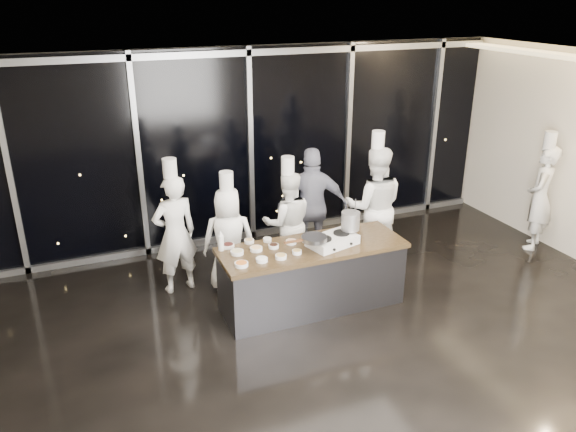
% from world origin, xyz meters
% --- Properties ---
extents(ground, '(9.00, 9.00, 0.00)m').
position_xyz_m(ground, '(0.00, 0.00, 0.00)').
color(ground, black).
rests_on(ground, ground).
extents(room_shell, '(9.02, 7.02, 3.21)m').
position_xyz_m(room_shell, '(0.18, 0.00, 2.25)').
color(room_shell, beige).
rests_on(room_shell, ground).
extents(window_wall, '(8.90, 0.11, 3.20)m').
position_xyz_m(window_wall, '(0.00, 3.43, 1.60)').
color(window_wall, black).
rests_on(window_wall, ground).
extents(demo_counter, '(2.46, 0.86, 0.90)m').
position_xyz_m(demo_counter, '(0.00, 0.90, 0.45)').
color(demo_counter, '#3D3D42').
rests_on(demo_counter, ground).
extents(stove, '(0.71, 0.54, 0.14)m').
position_xyz_m(stove, '(0.25, 0.82, 0.96)').
color(stove, silver).
rests_on(stove, demo_counter).
extents(frying_pan, '(0.60, 0.41, 0.06)m').
position_xyz_m(frying_pan, '(-0.05, 0.76, 1.07)').
color(frying_pan, slate).
rests_on(frying_pan, stove).
extents(stock_pot, '(0.30, 0.30, 0.24)m').
position_xyz_m(stock_pot, '(0.55, 0.91, 1.16)').
color(stock_pot, '#A6A6A8').
rests_on(stock_pot, stove).
extents(prep_bowls, '(1.41, 0.75, 0.05)m').
position_xyz_m(prep_bowls, '(-0.52, 0.96, 0.93)').
color(prep_bowls, white).
rests_on(prep_bowls, demo_counter).
extents(squeeze_bottle, '(0.07, 0.07, 0.27)m').
position_xyz_m(squeeze_bottle, '(-1.14, 1.21, 1.03)').
color(squeeze_bottle, white).
rests_on(squeeze_bottle, demo_counter).
extents(chef_far_left, '(0.69, 0.52, 1.94)m').
position_xyz_m(chef_far_left, '(-1.57, 2.04, 0.88)').
color(chef_far_left, white).
rests_on(chef_far_left, ground).
extents(chef_left, '(0.84, 0.66, 1.74)m').
position_xyz_m(chef_left, '(-0.87, 1.81, 0.77)').
color(chef_left, white).
rests_on(chef_left, ground).
extents(chef_center, '(0.87, 0.74, 1.80)m').
position_xyz_m(chef_center, '(0.09, 1.98, 0.80)').
color(chef_center, white).
rests_on(chef_center, ground).
extents(guest, '(1.16, 0.74, 1.84)m').
position_xyz_m(guest, '(0.57, 2.15, 0.92)').
color(guest, '#131635').
rests_on(guest, ground).
extents(chef_right, '(1.11, 1.00, 2.11)m').
position_xyz_m(chef_right, '(1.41, 1.75, 0.95)').
color(chef_right, white).
rests_on(chef_right, ground).
extents(chef_side, '(0.75, 0.71, 1.96)m').
position_xyz_m(chef_side, '(4.20, 1.25, 0.89)').
color(chef_side, white).
rests_on(chef_side, ground).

